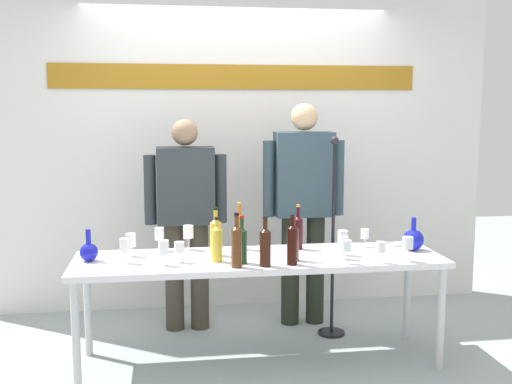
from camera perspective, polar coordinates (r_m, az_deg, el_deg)
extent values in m
plane|color=#9AA8A7|center=(4.33, 0.29, -15.26)|extent=(10.00, 10.00, 0.00)
cube|color=white|center=(5.27, -1.78, 5.67)|extent=(4.32, 0.10, 3.00)
cube|color=#AA731C|center=(5.22, -1.73, 10.47)|extent=(3.02, 0.01, 0.20)
cube|color=white|center=(4.11, 0.30, -6.21)|extent=(2.40, 0.67, 0.04)
cylinder|color=silver|center=(3.94, -16.14, -12.64)|extent=(0.05, 0.05, 0.68)
cylinder|color=silver|center=(4.27, 16.54, -11.05)|extent=(0.05, 0.05, 0.68)
cylinder|color=silver|center=(4.47, -15.13, -10.12)|extent=(0.05, 0.05, 0.68)
cylinder|color=silver|center=(4.76, 13.66, -8.96)|extent=(0.05, 0.05, 0.68)
sphere|color=#161BB3|center=(4.11, -15.03, -5.34)|extent=(0.12, 0.12, 0.12)
cylinder|color=#161BB3|center=(4.09, -15.08, -4.01)|extent=(0.03, 0.03, 0.10)
sphere|color=#161FB9|center=(4.40, 14.17, -4.26)|extent=(0.14, 0.14, 0.14)
cylinder|color=#161FB9|center=(4.38, 14.22, -2.87)|extent=(0.03, 0.03, 0.09)
cylinder|color=#3E372D|center=(4.83, -7.47, -7.69)|extent=(0.14, 0.14, 0.82)
cylinder|color=#3E372D|center=(4.83, -5.17, -7.63)|extent=(0.14, 0.14, 0.82)
cube|color=#2F383D|center=(4.69, -6.45, 0.60)|extent=(0.43, 0.22, 0.57)
cylinder|color=#2F383D|center=(4.69, -9.65, 0.19)|extent=(0.09, 0.09, 0.52)
cylinder|color=#2F383D|center=(4.71, -3.24, 0.32)|extent=(0.09, 0.09, 0.52)
sphere|color=#98765B|center=(4.66, -6.52, 5.43)|extent=(0.20, 0.20, 0.20)
cylinder|color=black|center=(4.91, 3.15, -7.14)|extent=(0.14, 0.14, 0.86)
cylinder|color=black|center=(4.95, 5.43, -7.03)|extent=(0.14, 0.14, 0.86)
cube|color=#344A55|center=(4.79, 4.39, 1.64)|extent=(0.44, 0.22, 0.64)
cylinder|color=#344A55|center=(4.75, 1.17, 1.21)|extent=(0.09, 0.09, 0.58)
cylinder|color=#344A55|center=(4.86, 7.52, 1.30)|extent=(0.09, 0.09, 0.58)
sphere|color=#DEB084|center=(4.77, 4.44, 6.85)|extent=(0.21, 0.21, 0.21)
cylinder|color=#542C13|center=(3.81, -1.78, -5.18)|extent=(0.07, 0.07, 0.24)
cone|color=#542C13|center=(3.79, -1.79, -3.27)|extent=(0.07, 0.07, 0.03)
cylinder|color=#542C13|center=(3.78, -1.79, -2.80)|extent=(0.03, 0.03, 0.09)
cylinder|color=black|center=(3.77, -1.80, -2.03)|extent=(0.03, 0.03, 0.02)
cylinder|color=gold|center=(4.13, -3.69, -4.31)|extent=(0.08, 0.08, 0.22)
cone|color=gold|center=(4.10, -3.71, -2.62)|extent=(0.08, 0.08, 0.03)
cylinder|color=gold|center=(4.10, -3.71, -2.22)|extent=(0.03, 0.03, 0.09)
cylinder|color=black|center=(4.09, -3.72, -1.52)|extent=(0.03, 0.03, 0.02)
cylinder|color=#33160C|center=(3.84, 0.89, -5.23)|extent=(0.07, 0.07, 0.22)
cone|color=#33160C|center=(3.82, 0.89, -3.47)|extent=(0.07, 0.07, 0.03)
cylinder|color=#33160C|center=(3.81, 0.90, -3.04)|extent=(0.03, 0.03, 0.08)
cylinder|color=black|center=(3.80, 0.90, -2.32)|extent=(0.03, 0.03, 0.02)
cylinder|color=gold|center=(3.96, -3.58, -4.92)|extent=(0.07, 0.07, 0.21)
cone|color=gold|center=(3.93, -3.60, -3.27)|extent=(0.07, 0.07, 0.03)
cylinder|color=gold|center=(3.93, -3.60, -2.99)|extent=(0.03, 0.03, 0.06)
cylinder|color=black|center=(3.92, -3.60, -2.42)|extent=(0.03, 0.03, 0.02)
cylinder|color=#370B14|center=(4.31, 3.85, -3.88)|extent=(0.07, 0.07, 0.21)
cone|color=#370B14|center=(4.29, 3.86, -2.37)|extent=(0.07, 0.07, 0.03)
cylinder|color=#370B14|center=(4.28, 3.87, -1.94)|extent=(0.02, 0.02, 0.09)
cylinder|color=gold|center=(4.27, 3.88, -1.26)|extent=(0.03, 0.03, 0.02)
cylinder|color=#C86B26|center=(4.30, -1.52, -3.73)|extent=(0.06, 0.06, 0.23)
cone|color=#C86B26|center=(4.28, -1.53, -2.08)|extent=(0.06, 0.06, 0.03)
cylinder|color=#C86B26|center=(4.27, -1.53, -1.69)|extent=(0.03, 0.03, 0.08)
cylinder|color=gold|center=(4.26, -1.53, -1.05)|extent=(0.03, 0.03, 0.02)
cylinder|color=#46281B|center=(3.99, 3.47, -4.82)|extent=(0.07, 0.07, 0.21)
cone|color=#46281B|center=(3.97, 3.48, -3.20)|extent=(0.07, 0.07, 0.03)
cylinder|color=#46281B|center=(3.96, 3.49, -2.92)|extent=(0.03, 0.03, 0.06)
cylinder|color=#A9211D|center=(3.96, 3.49, -2.37)|extent=(0.03, 0.03, 0.02)
cylinder|color=#1D3C1F|center=(3.92, -1.31, -5.06)|extent=(0.07, 0.07, 0.21)
cone|color=#1D3C1F|center=(3.89, -1.31, -3.42)|extent=(0.07, 0.07, 0.03)
cylinder|color=#1D3C1F|center=(3.89, -1.31, -2.99)|extent=(0.02, 0.02, 0.08)
cylinder|color=#AE1916|center=(3.88, -1.32, -2.27)|extent=(0.03, 0.03, 0.02)
cylinder|color=black|center=(3.88, 3.32, -4.99)|extent=(0.07, 0.07, 0.23)
cone|color=black|center=(3.85, 3.34, -3.15)|extent=(0.07, 0.07, 0.03)
cylinder|color=black|center=(3.85, 3.34, -2.80)|extent=(0.02, 0.02, 0.07)
cylinder|color=black|center=(3.84, 3.34, -2.17)|extent=(0.03, 0.03, 0.02)
cylinder|color=white|center=(4.33, -6.18, -5.24)|extent=(0.06, 0.06, 0.00)
cylinder|color=white|center=(4.32, -6.19, -4.71)|extent=(0.01, 0.01, 0.08)
cylinder|color=white|center=(4.30, -6.20, -3.63)|extent=(0.07, 0.07, 0.09)
cylinder|color=white|center=(4.33, -8.80, -5.28)|extent=(0.06, 0.06, 0.00)
cylinder|color=white|center=(4.32, -8.81, -4.80)|extent=(0.01, 0.01, 0.07)
cylinder|color=white|center=(4.30, -8.83, -3.79)|extent=(0.06, 0.06, 0.09)
cylinder|color=white|center=(4.02, -11.88, -6.36)|extent=(0.06, 0.06, 0.00)
cylinder|color=white|center=(4.02, -11.90, -5.88)|extent=(0.01, 0.01, 0.07)
cylinder|color=white|center=(4.00, -11.93, -4.79)|extent=(0.06, 0.06, 0.09)
cylinder|color=white|center=(3.92, -8.41, -6.64)|extent=(0.06, 0.06, 0.00)
cylinder|color=white|center=(3.91, -8.42, -6.12)|extent=(0.01, 0.01, 0.07)
cylinder|color=white|center=(3.90, -8.45, -5.01)|extent=(0.07, 0.07, 0.09)
cylinder|color=white|center=(3.99, -7.01, -6.38)|extent=(0.05, 0.05, 0.00)
cylinder|color=white|center=(3.98, -7.02, -5.93)|extent=(0.01, 0.01, 0.06)
cylinder|color=white|center=(3.96, -7.03, -5.02)|extent=(0.06, 0.06, 0.07)
cylinder|color=white|center=(4.19, -11.34, -5.76)|extent=(0.06, 0.06, 0.00)
cylinder|color=white|center=(4.19, -11.35, -5.33)|extent=(0.01, 0.01, 0.06)
cylinder|color=white|center=(4.17, -11.38, -4.32)|extent=(0.07, 0.07, 0.09)
cylinder|color=white|center=(4.08, 7.94, -6.06)|extent=(0.06, 0.06, 0.00)
cylinder|color=white|center=(4.07, 7.94, -5.62)|extent=(0.01, 0.01, 0.06)
cylinder|color=white|center=(4.06, 7.96, -4.64)|extent=(0.07, 0.07, 0.08)
cylinder|color=white|center=(4.45, 9.89, -4.95)|extent=(0.05, 0.05, 0.00)
cylinder|color=white|center=(4.44, 9.90, -4.57)|extent=(0.01, 0.01, 0.06)
cylinder|color=white|center=(4.43, 9.91, -3.76)|extent=(0.06, 0.06, 0.07)
cylinder|color=white|center=(3.96, 8.22, -6.48)|extent=(0.05, 0.05, 0.00)
cylinder|color=white|center=(3.95, 8.24, -5.90)|extent=(0.01, 0.01, 0.08)
cylinder|color=white|center=(3.94, 8.26, -4.86)|extent=(0.07, 0.07, 0.07)
cylinder|color=white|center=(4.19, 7.90, -5.70)|extent=(0.06, 0.06, 0.00)
cylinder|color=white|center=(4.18, 7.91, -5.16)|extent=(0.01, 0.01, 0.08)
cylinder|color=white|center=(4.16, 7.93, -4.06)|extent=(0.07, 0.07, 0.08)
cylinder|color=white|center=(4.02, 11.29, -6.36)|extent=(0.06, 0.06, 0.00)
cylinder|color=white|center=(4.01, 11.31, -5.87)|extent=(0.01, 0.01, 0.07)
cylinder|color=white|center=(4.00, 11.33, -4.94)|extent=(0.06, 0.06, 0.07)
cylinder|color=white|center=(4.09, 13.64, -6.17)|extent=(0.06, 0.06, 0.00)
cylinder|color=white|center=(4.08, 13.66, -5.62)|extent=(0.01, 0.01, 0.08)
cylinder|color=white|center=(4.07, 13.70, -4.54)|extent=(0.07, 0.07, 0.08)
cylinder|color=black|center=(4.84, 6.90, -12.64)|extent=(0.20, 0.20, 0.02)
cylinder|color=black|center=(4.64, 7.04, -4.49)|extent=(0.02, 0.02, 1.42)
sphere|color=#232328|center=(4.54, 7.20, 4.70)|extent=(0.06, 0.06, 0.06)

